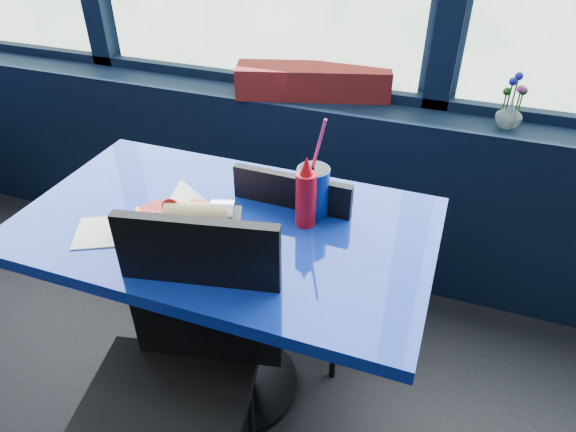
% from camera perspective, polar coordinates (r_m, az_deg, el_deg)
% --- Properties ---
extents(window_sill, '(5.00, 0.26, 0.80)m').
position_cam_1_polar(window_sill, '(2.46, -4.00, 5.22)').
color(window_sill, black).
rests_on(window_sill, ground).
extents(near_table, '(1.20, 0.70, 0.75)m').
position_cam_1_polar(near_table, '(1.61, -6.63, -5.93)').
color(near_table, black).
rests_on(near_table, ground).
extents(chair_near_front, '(0.50, 0.50, 0.94)m').
position_cam_1_polar(chair_near_front, '(1.40, -11.96, -16.34)').
color(chair_near_front, black).
rests_on(chair_near_front, ground).
extents(chair_near_back, '(0.39, 0.40, 0.86)m').
position_cam_1_polar(chair_near_back, '(1.79, 1.49, -3.88)').
color(chair_near_back, black).
rests_on(chair_near_back, ground).
extents(planter_box, '(0.65, 0.32, 0.13)m').
position_cam_1_polar(planter_box, '(2.18, 2.80, 14.72)').
color(planter_box, maroon).
rests_on(planter_box, window_sill).
extents(flower_vase, '(0.13, 0.13, 0.20)m').
position_cam_1_polar(flower_vase, '(2.06, 23.45, 10.60)').
color(flower_vase, silver).
rests_on(flower_vase, window_sill).
extents(food_basket, '(0.31, 0.31, 0.11)m').
position_cam_1_polar(food_basket, '(1.44, -11.52, -0.82)').
color(food_basket, red).
rests_on(food_basket, near_table).
extents(ketchup_bottle, '(0.06, 0.06, 0.22)m').
position_cam_1_polar(ketchup_bottle, '(1.43, 2.00, 2.30)').
color(ketchup_bottle, red).
rests_on(ketchup_bottle, near_table).
extents(soda_cup, '(0.09, 0.09, 0.32)m').
position_cam_1_polar(soda_cup, '(1.48, 2.79, 2.87)').
color(soda_cup, navy).
rests_on(soda_cup, near_table).
extents(napkin, '(0.20, 0.20, 0.00)m').
position_cam_1_polar(napkin, '(1.54, -19.88, -1.65)').
color(napkin, white).
rests_on(napkin, near_table).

